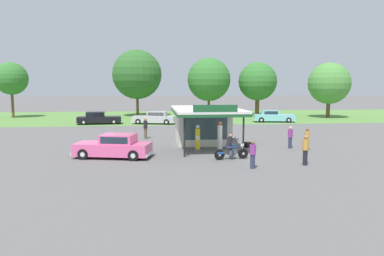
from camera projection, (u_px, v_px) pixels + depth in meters
The scene contains 22 objects.
ground_plane at pixel (233, 154), 23.88m from camera, with size 300.00×300.00×0.00m, color #5B5959.
grass_verge_strip at pixel (188, 116), 53.50m from camera, with size 120.00×24.00×0.01m, color #56843D.
service_station_kiosk at pixel (203, 123), 27.71m from camera, with size 4.71×7.90×3.31m.
gas_pump_nearside at pixel (198, 139), 25.00m from camera, with size 0.44×0.44×1.82m.
gas_pump_offside at pixel (220, 137), 25.16m from camera, with size 0.44×0.44×2.02m.
motorcycle_with_rider at pixel (231, 149), 21.99m from camera, with size 2.18×0.72×1.58m.
featured_classic_sedan at pixel (114, 147), 22.56m from camera, with size 5.12×2.91×1.48m.
parked_car_back_row_centre at pixel (273, 117), 45.10m from camera, with size 5.31×2.60×1.47m.
parked_car_second_row_spare at pixel (99, 118), 42.68m from camera, with size 5.34×2.25×1.45m.
parked_car_back_row_far_left at pixel (211, 119), 41.32m from camera, with size 5.23×2.60×1.52m.
parked_car_back_row_right at pixel (155, 118), 42.84m from camera, with size 5.44×2.89×1.48m.
bystander_strolling_foreground at pixel (307, 139), 25.06m from camera, with size 0.34×0.34×1.57m.
bystander_chatting_near_pumps at pixel (290, 137), 25.95m from camera, with size 0.34×0.34×1.59m.
bystander_admiring_sedan at pixel (305, 149), 20.33m from camera, with size 0.34×0.34×1.72m.
bystander_standing_back_lot at pixel (253, 154), 19.52m from camera, with size 0.34×0.34×1.53m.
bystander_leaning_by_kiosk at pixel (145, 128), 30.70m from camera, with size 0.34×0.34×1.77m.
tree_oak_distant_spare at pixel (137, 75), 53.46m from camera, with size 7.30×7.30×9.86m.
tree_oak_centre at pixel (11, 79), 50.82m from camera, with size 4.59×4.59×7.85m.
tree_oak_far_right at pixel (329, 83), 50.94m from camera, with size 5.87×5.87×7.82m.
tree_oak_left at pixel (209, 80), 54.06m from camera, with size 6.48×6.48×8.72m.
tree_oak_far_left at pixel (257, 82), 54.81m from camera, with size 5.82×5.82×8.14m.
spare_tire_stack at pixel (248, 145), 26.45m from camera, with size 0.60×0.60×0.36m.
Camera 1 is at (-5.33, -23.08, 4.45)m, focal length 33.66 mm.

